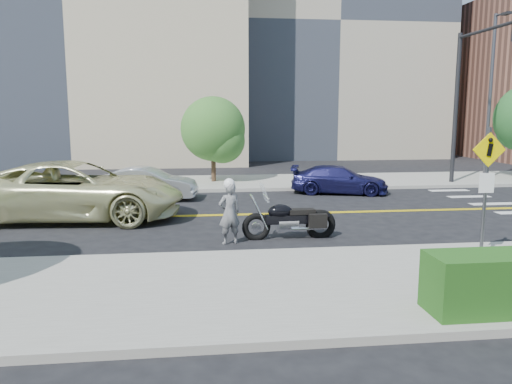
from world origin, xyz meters
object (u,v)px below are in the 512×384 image
Objects in this scene: motorcyclist at (229,211)px; parked_car_silver at (147,184)px; suv at (76,191)px; pedestrian_sign at (486,180)px; parked_car_blue at (339,180)px; motorcycle at (290,211)px.

motorcyclist is 0.45× the size of parked_car_silver.
suv is at bearing -56.79° from motorcyclist.
pedestrian_sign reaches higher than parked_car_silver.
motorcyclist reaches higher than parked_car_silver.
pedestrian_sign reaches higher than suv.
motorcyclist is at bearing 160.89° from parked_car_blue.
motorcyclist is 6.02m from suv.
pedestrian_sign is 1.17× the size of motorcycle.
motorcyclist is 0.26× the size of suv.
motorcycle is (-3.96, 2.88, -1.18)m from pedestrian_sign.
parked_car_silver is 0.95× the size of parked_car_blue.
pedestrian_sign is at bearing -38.20° from motorcycle.
motorcyclist is 0.43× the size of parked_car_blue.
pedestrian_sign is at bearing -163.24° from parked_car_blue.
pedestrian_sign reaches higher than motorcyclist.
suv is at bearing 150.83° from motorcycle.
parked_car_blue is (10.05, 4.22, -0.36)m from suv.
parked_car_silver is at bearing 109.22° from parked_car_blue.
motorcyclist is 7.80m from parked_car_silver.
motorcyclist is 1.75m from motorcycle.
motorcycle is at bearing 173.54° from motorcyclist.
pedestrian_sign is at bearing -131.25° from parked_car_silver.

